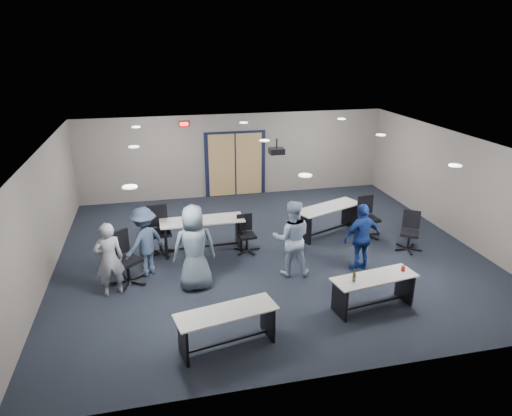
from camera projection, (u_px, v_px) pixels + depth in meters
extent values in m
plane|color=black|center=(269.00, 252.00, 11.25)|extent=(10.00, 10.00, 0.00)
cube|color=gray|center=(235.00, 155.00, 14.89)|extent=(10.00, 0.04, 2.70)
cube|color=gray|center=(346.00, 300.00, 6.66)|extent=(10.00, 0.04, 2.70)
cube|color=gray|center=(43.00, 217.00, 9.73)|extent=(0.04, 9.00, 2.70)
cube|color=gray|center=(456.00, 186.00, 11.82)|extent=(0.04, 9.00, 2.70)
cube|color=silver|center=(270.00, 144.00, 10.30)|extent=(10.00, 9.00, 0.04)
cube|color=black|center=(235.00, 165.00, 14.96)|extent=(2.00, 0.06, 2.20)
cube|color=tan|center=(222.00, 165.00, 14.85)|extent=(0.85, 0.04, 2.05)
cube|color=tan|center=(249.00, 164.00, 15.04)|extent=(0.85, 0.04, 2.05)
cube|color=black|center=(184.00, 124.00, 14.12)|extent=(0.32, 0.05, 0.18)
cube|color=#FF0C0C|center=(184.00, 124.00, 14.10)|extent=(0.26, 0.02, 0.12)
cylinder|color=black|center=(277.00, 144.00, 10.86)|extent=(0.04, 0.04, 0.24)
cube|color=black|center=(277.00, 151.00, 10.93)|extent=(0.35, 0.30, 0.14)
cylinder|color=black|center=(278.00, 152.00, 10.79)|extent=(0.08, 0.03, 0.08)
cube|color=beige|center=(226.00, 312.00, 7.55)|extent=(1.79, 0.90, 0.03)
cube|color=black|center=(183.00, 341.00, 7.38)|extent=(0.15, 0.52, 0.66)
cube|color=black|center=(268.00, 319.00, 7.97)|extent=(0.15, 0.52, 0.66)
cube|color=black|center=(227.00, 341.00, 7.76)|extent=(1.50, 0.35, 0.04)
cube|color=beige|center=(375.00, 277.00, 8.68)|extent=(1.73, 0.79, 0.03)
cube|color=black|center=(340.00, 300.00, 8.54)|extent=(0.12, 0.51, 0.65)
cube|color=black|center=(405.00, 286.00, 9.05)|extent=(0.12, 0.51, 0.65)
cube|color=black|center=(372.00, 303.00, 8.88)|extent=(1.48, 0.26, 0.04)
cylinder|color=red|center=(403.00, 268.00, 8.87)|extent=(0.07, 0.07, 0.11)
cube|color=beige|center=(202.00, 220.00, 11.03)|extent=(2.03, 0.71, 0.03)
cube|color=black|center=(166.00, 240.00, 10.97)|extent=(0.07, 0.62, 0.79)
cube|color=black|center=(239.00, 232.00, 11.37)|extent=(0.07, 0.62, 0.79)
cube|color=black|center=(203.00, 246.00, 11.27)|extent=(1.80, 0.09, 0.04)
cube|color=beige|center=(328.00, 207.00, 12.01)|extent=(2.01, 1.31, 0.03)
cube|color=black|center=(303.00, 228.00, 11.69)|extent=(0.27, 0.56, 0.74)
cube|color=black|center=(350.00, 214.00, 12.60)|extent=(0.27, 0.56, 0.74)
cube|color=black|center=(327.00, 230.00, 12.24)|extent=(1.60, 0.69, 0.04)
imported|color=#989DA6|center=(109.00, 259.00, 9.11)|extent=(0.64, 0.50, 1.58)
imported|color=slate|center=(194.00, 248.00, 9.32)|extent=(0.93, 0.64, 1.83)
imported|color=#A6BEDC|center=(292.00, 238.00, 9.90)|extent=(0.95, 0.81, 1.72)
imported|color=navy|center=(362.00, 238.00, 10.11)|extent=(0.98, 0.55, 1.58)
imported|color=#3B4C6A|center=(144.00, 242.00, 9.90)|extent=(1.15, 1.11, 1.58)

